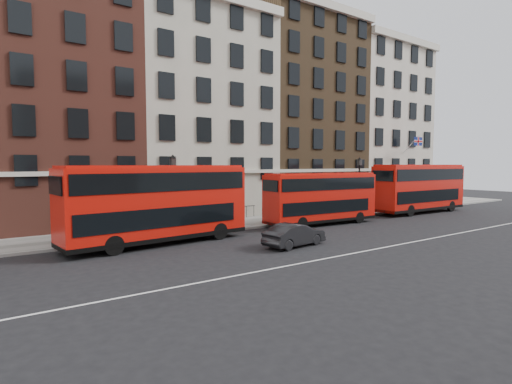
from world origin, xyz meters
TOP-DOWN VIEW (x-y plane):
  - ground at (0.00, 0.00)m, footprint 120.00×120.00m
  - pavement at (0.00, 10.50)m, footprint 80.00×5.00m
  - kerb at (0.00, 8.00)m, footprint 80.00×0.30m
  - road_centre_line at (0.00, -2.00)m, footprint 70.00×0.12m
  - building_terrace at (-0.31, 17.88)m, footprint 64.00×11.95m
  - bus_b at (-8.17, 6.51)m, footprint 11.54×3.82m
  - bus_c at (5.43, 6.51)m, footprint 9.96×2.96m
  - bus_d at (18.90, 6.51)m, footprint 11.44×2.95m
  - car_front at (-1.84, 1.27)m, footprint 4.32×2.01m
  - lamp_post_left at (-6.27, 8.54)m, footprint 0.44×0.44m
  - lamp_post_right at (12.43, 8.61)m, footprint 0.44×0.44m
  - traffic_light at (22.42, 8.64)m, footprint 0.25×0.45m
  - iron_railings at (0.00, 12.70)m, footprint 6.60×0.06m

SIDE VIEW (x-z plane):
  - ground at x=0.00m, z-range 0.00..0.00m
  - road_centre_line at x=0.00m, z-range 0.00..0.01m
  - pavement at x=0.00m, z-range 0.00..0.15m
  - kerb at x=0.00m, z-range 0.00..0.16m
  - iron_railings at x=0.00m, z-range 0.15..1.15m
  - car_front at x=-1.84m, z-range 0.00..1.37m
  - bus_c at x=5.43m, z-range 0.15..4.28m
  - traffic_light at x=22.42m, z-range 0.81..4.08m
  - bus_b at x=-8.17m, z-range 0.17..4.93m
  - bus_d at x=18.90m, z-range 0.17..4.96m
  - lamp_post_left at x=-6.27m, z-range 0.42..5.74m
  - lamp_post_right at x=12.43m, z-range 0.42..5.74m
  - building_terrace at x=-0.31m, z-range -0.76..21.24m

